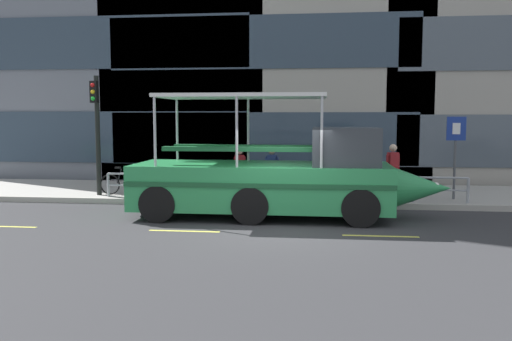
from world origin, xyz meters
name	(u,v)px	position (x,y,z in m)	size (l,w,h in m)	color
ground_plane	(283,227)	(0.00, 0.00, 0.00)	(120.00, 120.00, 0.00)	#333335
sidewalk	(294,193)	(0.00, 5.60, 0.09)	(32.00, 4.80, 0.18)	#A8A59E
curb_edge	(290,204)	(0.00, 3.11, 0.09)	(32.00, 0.18, 0.18)	#B2ADA3
lane_centreline	(280,233)	(0.00, -0.86, 0.00)	(25.80, 0.12, 0.01)	#DBD64C
curb_guardrail	(281,183)	(-0.30, 3.45, 0.72)	(11.67, 0.09, 0.81)	#9EA0A8
traffic_light_pole	(97,123)	(-6.56, 3.74, 2.63)	(0.24, 0.46, 4.04)	black
parking_sign	(456,143)	(5.25, 4.22, 1.99)	(0.60, 0.12, 2.67)	#4C4F54
leaned_bicycle	(124,184)	(-5.70, 3.91, 0.56)	(1.74, 0.46, 0.96)	black
duck_tour_boat	(280,178)	(-0.19, 1.36, 1.11)	(8.97, 2.65, 3.47)	#2D9351
pedestrian_near_bow	(393,166)	(3.28, 4.09, 1.26)	(0.46, 0.33, 1.78)	black
pedestrian_mid_left	(272,167)	(-0.68, 4.28, 1.16)	(0.46, 0.23, 1.63)	black
pedestrian_mid_right	(240,166)	(-1.86, 4.93, 1.12)	(0.37, 0.31, 1.57)	#1E2338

